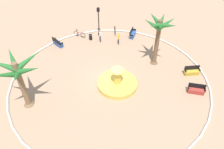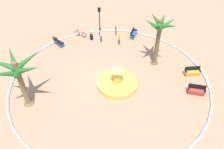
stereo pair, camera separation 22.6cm
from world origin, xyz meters
The scene contains 15 objects.
ground_plane centered at (0.00, 0.00, 0.00)m, with size 80.00×80.00×0.00m, color tan.
plaza_curb centered at (0.00, 0.00, 0.10)m, with size 19.99×19.99×0.20m, color silver.
fountain centered at (-0.86, 0.62, 0.30)m, with size 3.96×3.96×2.01m.
palm_tree_near_fountain centered at (6.79, 4.38, 3.76)m, with size 4.65×4.17×5.11m.
palm_tree_by_curb centered at (-4.40, -3.62, 4.13)m, with size 3.35×3.48×5.51m.
bench_east centered at (-8.32, -2.28, 0.35)m, with size 1.68×0.90×1.00m.
bench_west centered at (7.33, -5.27, 0.35)m, with size 1.59×1.34×1.00m.
bench_north centered at (-1.54, -8.80, 0.35)m, with size 0.77×1.66×1.00m.
bench_southeast centered at (-8.44, 0.45, 0.35)m, with size 1.63×0.59×1.00m.
lamppost centered at (2.81, -8.52, 2.28)m, with size 0.32×0.32×3.90m.
trash_bin centered at (3.67, -7.26, 0.39)m, with size 0.46×0.46×0.73m.
bicycle_red_frame centered at (0.84, -9.31, 0.38)m, with size 0.52×1.70×0.94m.
bicycle_by_lamppost centered at (5.24, -7.71, 0.38)m, with size 1.68×0.58×0.94m.
person_cyclist_helmet centered at (0.02, -6.80, 0.91)m, with size 0.24×0.53×1.62m.
person_cyclist_photo centered at (2.35, -6.96, 0.96)m, with size 0.32×0.50×1.70m.
Camera 2 is at (-3.07, 16.64, 15.62)m, focal length 36.11 mm.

